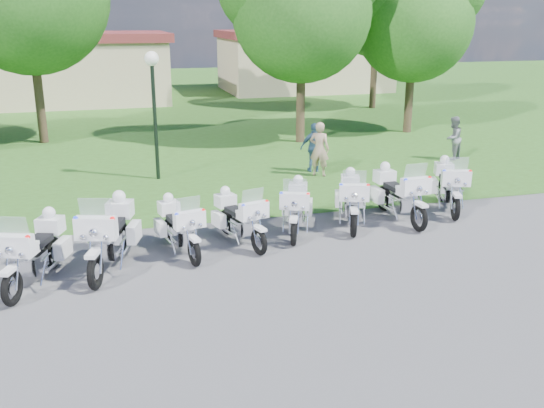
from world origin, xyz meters
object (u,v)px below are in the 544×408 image
object	(u,v)px
motorcycle_1	(110,234)
motorcycle_3	(239,217)
motorcycle_5	(351,199)
motorcycle_2	(179,226)
bystander_a	(319,149)
motorcycle_6	(398,193)
motorcycle_0	(35,250)
bystander_b	(453,138)
motorcycle_7	(449,185)
motorcycle_4	(296,207)
bystander_c	(314,148)
lamp_post	(153,84)

from	to	relation	value
motorcycle_1	motorcycle_3	size ratio (longest dim) A/B	1.19
motorcycle_3	motorcycle_5	distance (m)	3.05
motorcycle_2	bystander_a	world-z (taller)	bystander_a
motorcycle_6	bystander_a	bearing A→B (deg)	-87.54
motorcycle_0	motorcycle_3	distance (m)	4.44
motorcycle_2	bystander_b	xyz separation A→B (m)	(10.73, 6.40, 0.18)
bystander_a	motorcycle_1	bearing A→B (deg)	75.63
motorcycle_0	motorcycle_7	size ratio (longest dim) A/B	1.00
motorcycle_2	motorcycle_5	xyz separation A→B (m)	(4.40, 0.76, 0.05)
bystander_a	motorcycle_4	bearing A→B (deg)	98.42
motorcycle_6	bystander_c	distance (m)	5.30
motorcycle_7	lamp_post	xyz separation A→B (m)	(-7.27, 5.31, 2.36)
motorcycle_1	bystander_a	xyz separation A→B (m)	(6.74, 5.97, 0.16)
motorcycle_7	motorcycle_1	bearing A→B (deg)	30.43
motorcycle_3	motorcycle_6	bearing A→B (deg)	171.68
motorcycle_3	bystander_a	bearing A→B (deg)	-142.01
bystander_a	bystander_c	distance (m)	0.58
motorcycle_7	motorcycle_4	bearing A→B (deg)	27.95
motorcycle_3	motorcycle_7	bearing A→B (deg)	173.52
motorcycle_3	bystander_b	distance (m)	11.19
motorcycle_2	bystander_c	xyz separation A→B (m)	(5.30, 6.09, 0.21)
motorcycle_0	motorcycle_4	distance (m)	5.96
bystander_c	motorcycle_7	bearing A→B (deg)	119.06
motorcycle_7	lamp_post	world-z (taller)	lamp_post
motorcycle_2	motorcycle_4	size ratio (longest dim) A/B	1.00
motorcycle_5	motorcycle_7	size ratio (longest dim) A/B	0.98
motorcycle_6	bystander_b	xyz separation A→B (m)	(5.02, 5.60, 0.10)
motorcycle_1	motorcycle_3	distance (m)	2.96
motorcycle_3	motorcycle_6	distance (m)	4.35
motorcycle_2	motorcycle_4	world-z (taller)	motorcycle_4
motorcycle_5	motorcycle_6	xyz separation A→B (m)	(1.31, 0.03, 0.03)
bystander_b	bystander_c	xyz separation A→B (m)	(-5.43, -0.32, 0.03)
motorcycle_6	motorcycle_7	world-z (taller)	motorcycle_6
motorcycle_4	bystander_c	xyz separation A→B (m)	(2.41, 5.52, 0.19)
bystander_b	motorcycle_7	bearing A→B (deg)	24.57
motorcycle_1	bystander_c	xyz separation A→B (m)	(6.78, 6.54, 0.09)
motorcycle_0	motorcycle_6	world-z (taller)	motorcycle_6
bystander_a	bystander_b	size ratio (longest dim) A/B	1.13
motorcycle_4	motorcycle_6	xyz separation A→B (m)	(2.82, 0.23, 0.05)
motorcycle_2	motorcycle_0	bearing A→B (deg)	4.13
lamp_post	bystander_a	size ratio (longest dim) A/B	2.26
lamp_post	bystander_c	xyz separation A→B (m)	(5.16, -0.44, -2.22)
motorcycle_0	bystander_b	xyz separation A→B (m)	(13.64, 7.25, 0.12)
bystander_b	motorcycle_3	bearing A→B (deg)	0.66
motorcycle_7	bystander_c	xyz separation A→B (m)	(-2.11, 4.87, 0.14)
motorcycle_7	bystander_c	bearing A→B (deg)	-46.76
motorcycle_3	bystander_c	xyz separation A→B (m)	(3.90, 5.85, 0.21)
lamp_post	motorcycle_4	bearing A→B (deg)	-65.26
motorcycle_0	motorcycle_5	distance (m)	7.48
bystander_b	motorcycle_6	bearing A→B (deg)	15.33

